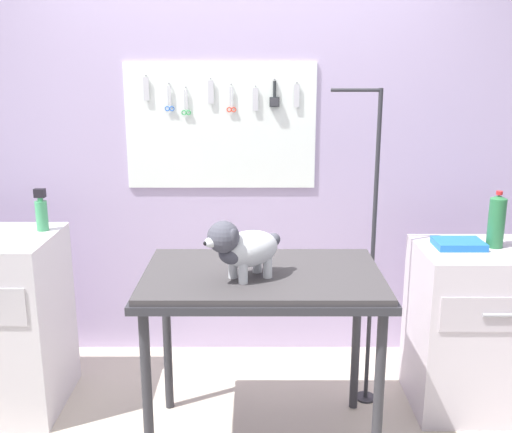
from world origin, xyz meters
name	(u,v)px	position (x,y,z in m)	size (l,w,h in m)	color
rear_wall_panel	(234,169)	(0.00, 1.28, 1.16)	(4.00, 0.11, 2.30)	#B5A1C9
grooming_table	(260,289)	(0.15, 0.27, 0.78)	(1.10, 0.70, 0.86)	#2D2D33
grooming_arm	(368,264)	(0.71, 0.64, 0.77)	(0.30, 0.11, 1.66)	#2D2D33
dog	(240,247)	(0.06, 0.18, 1.01)	(0.36, 0.30, 0.27)	silver
cabinet_right	(477,328)	(1.28, 0.60, 0.44)	(0.68, 0.54, 0.87)	silver
conditioner_bottle	(39,213)	(-0.99, 0.72, 1.03)	(0.06, 0.06, 0.22)	#429F64
soda_bottle	(494,221)	(1.33, 0.63, 1.01)	(0.08, 0.08, 0.29)	#296D3D
supply_tray	(456,244)	(1.14, 0.62, 0.89)	(0.24, 0.18, 0.04)	blue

